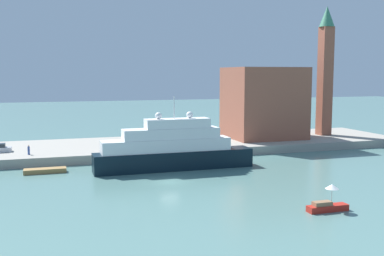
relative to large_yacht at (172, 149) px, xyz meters
name	(u,v)px	position (x,y,z in m)	size (l,w,h in m)	color
ground	(170,182)	(-2.64, -8.21, -3.20)	(400.00, 400.00, 0.00)	slate
quay_dock	(134,148)	(-2.64, 18.47, -2.42)	(110.00, 21.37, 1.55)	gray
large_yacht	(172,149)	(0.00, 0.00, 0.00)	(25.23, 3.86, 11.53)	black
small_motorboat	(328,203)	(10.27, -26.63, -2.32)	(4.70, 1.46, 2.98)	#B22319
work_barge	(45,171)	(-19.09, 3.30, -2.85)	(6.21, 1.87, 0.70)	olive
harbor_building	(264,103)	(25.21, 18.94, 5.74)	(14.80, 13.14, 14.77)	#93513D
bell_tower	(325,66)	(39.86, 18.68, 13.46)	(3.28, 3.28, 27.91)	#93513D
person_figure	(29,150)	(-21.61, 11.67, -0.90)	(0.36, 0.36, 1.62)	#334C8C
mooring_bollard	(149,149)	(-1.70, 9.33, -1.27)	(0.48, 0.48, 0.75)	black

